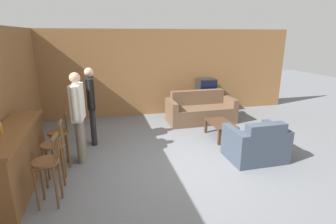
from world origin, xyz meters
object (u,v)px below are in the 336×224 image
tv (206,87)px  bottle (0,127)px  couch_far (200,111)px  person_by_window (91,102)px  bar_chair_near (48,168)px  coffee_table (221,125)px  bar_chair_mid (54,150)px  person_by_counter (78,113)px  armchair_near (256,145)px  bar_chair_far (59,137)px  tv_unit (205,104)px

tv → bottle: bottle is taller
couch_far → person_by_window: bearing=-162.1°
bar_chair_near → coffee_table: size_ratio=1.22×
bar_chair_mid → person_by_counter: bearing=63.8°
armchair_near → bottle: bearing=-178.8°
bottle → tv: bearing=36.3°
armchair_near → tv: tv is taller
bar_chair_far → coffee_table: bearing=9.5°
couch_far → tv: tv is taller
couch_far → coffee_table: (0.03, -1.31, 0.01)m
coffee_table → tv: bearing=77.9°
bar_chair_near → bar_chair_mid: same height
tv_unit → coffee_table: bearing=-102.1°
coffee_table → bar_chair_near: bearing=-153.1°
tv_unit → armchair_near: bearing=-94.7°
couch_far → bottle: bearing=-147.8°
couch_far → person_by_window: person_by_window is taller
coffee_table → couch_far: bearing=91.2°
armchair_near → coffee_table: size_ratio=1.23×
armchair_near → coffee_table: bearing=98.1°
couch_far → person_by_window: size_ratio=1.09×
person_by_counter → coffee_table: bearing=8.3°
couch_far → bar_chair_mid: bearing=-144.7°
armchair_near → tv: bearing=85.3°
couch_far → armchair_near: bearing=-85.4°
bar_chair_mid → person_by_window: size_ratio=0.61×
bar_chair_near → person_by_counter: bearing=74.9°
tv → bar_chair_far: bearing=-146.2°
coffee_table → person_by_window: bearing=173.3°
bar_chair_mid → person_by_counter: 0.92m
tv → person_by_counter: size_ratio=0.31×
bar_chair_mid → coffee_table: 3.78m
armchair_near → bottle: size_ratio=4.90×
bar_chair_mid → tv: tv is taller
bar_chair_far → bar_chair_mid: bearing=-90.0°
bar_chair_mid → tv_unit: size_ratio=0.95×
bar_chair_near → bar_chair_far: size_ratio=1.00×
armchair_near → person_by_window: 3.62m
couch_far → tv_unit: (0.48, 0.79, -0.04)m
armchair_near → person_by_window: size_ratio=0.62×
person_by_window → coffee_table: bearing=-6.7°
bottle → person_by_counter: 1.36m
armchair_near → tv_unit: 3.37m
coffee_table → bar_chair_far: bearing=-170.5°
bar_chair_mid → armchair_near: (3.75, -0.05, -0.28)m
bar_chair_far → armchair_near: size_ratio=0.99×
person_by_window → tv_unit: bearing=27.0°
bar_chair_near → bar_chair_mid: bearing=90.0°
couch_far → person_by_counter: 3.71m
bar_chair_far → bottle: (-0.67, -0.75, 0.52)m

